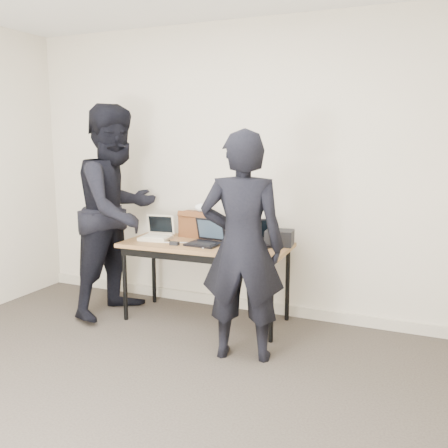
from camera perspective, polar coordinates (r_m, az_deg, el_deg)
The scene contains 13 objects.
room at distance 2.74m, azimuth -15.52°, elevation 3.02°, with size 4.60×4.60×2.80m.
desk at distance 4.47m, azimuth -2.14°, elevation -2.98°, with size 1.52×0.70×0.72m.
laptop_beige at distance 4.68m, azimuth -7.68°, elevation -1.20°, with size 0.30×0.29×0.22m.
laptop_center at distance 4.41m, azimuth -2.07°, elevation -1.70°, with size 0.31×0.30×0.22m.
laptop_right at distance 4.43m, azimuth 4.23°, elevation -1.68°, with size 0.40×0.39×0.22m.
leather_satchel at distance 4.71m, azimuth -2.95°, elevation 0.00°, with size 0.38×0.22×0.25m.
tissue at distance 4.68m, azimuth -2.61°, elevation 1.88°, with size 0.13×0.10×0.08m, color white.
equipment_box at distance 4.39m, azimuth 6.37°, elevation -1.57°, with size 0.23×0.20×0.14m, color black.
power_brick at distance 4.41m, azimuth -5.69°, elevation -2.23°, with size 0.08×0.05×0.03m, color black.
cables at distance 4.43m, azimuth -1.66°, elevation -2.25°, with size 1.15×0.41×0.01m.
person_typist at distance 3.69m, azimuth 2.10°, elevation -2.62°, with size 0.63×0.41×1.72m, color black.
person_observer at distance 4.74m, azimuth -12.04°, elevation 1.43°, with size 0.95×0.74×1.95m, color black.
baseboard at distance 4.94m, azimuth 1.87°, elevation -9.06°, with size 4.50×0.03×0.10m, color beige.
Camera 1 is at (1.71, -2.11, 1.67)m, focal length 40.00 mm.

